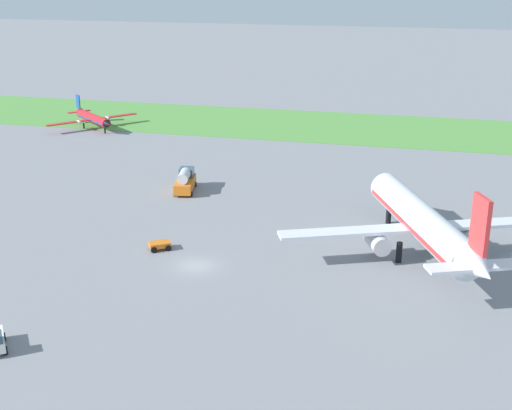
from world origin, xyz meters
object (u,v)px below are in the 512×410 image
object	(u,v)px
airplane_taxiing_turboprop	(92,118)
airplane_midfield_jet	(423,223)
baggage_cart_midfield	(160,245)
fuel_truck_by_runway	(185,180)

from	to	relation	value
airplane_taxiing_turboprop	airplane_midfield_jet	xyz separation A→B (m)	(64.97, -49.63, 2.05)
baggage_cart_midfield	fuel_truck_by_runway	xyz separation A→B (m)	(-4.39, 21.25, 1.01)
airplane_midfield_jet	baggage_cart_midfield	size ratio (longest dim) A/B	10.43
airplane_taxiing_turboprop	airplane_midfield_jet	distance (m)	81.79
airplane_taxiing_turboprop	airplane_midfield_jet	world-z (taller)	airplane_midfield_jet
airplane_midfield_jet	baggage_cart_midfield	xyz separation A→B (m)	(-29.25, -5.12, -3.56)
airplane_taxiing_turboprop	baggage_cart_midfield	size ratio (longest dim) A/B	5.25
airplane_midfield_jet	fuel_truck_by_runway	xyz separation A→B (m)	(-33.64, 16.13, -2.55)
airplane_midfield_jet	baggage_cart_midfield	distance (m)	29.91
airplane_taxiing_turboprop	fuel_truck_by_runway	world-z (taller)	airplane_taxiing_turboprop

